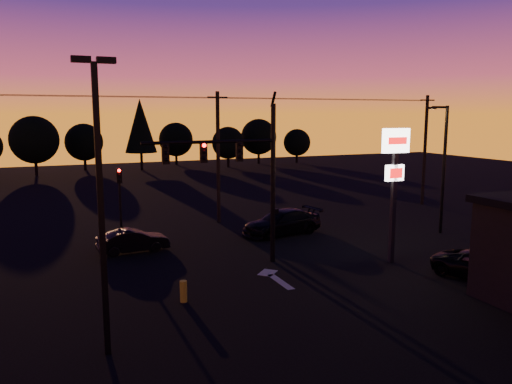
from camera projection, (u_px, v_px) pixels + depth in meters
ground at (280, 290)px, 21.41m from camera, size 120.00×120.00×0.00m
lane_arrow at (274, 277)px, 23.12m from camera, size 1.20×3.10×0.01m
traffic_signal_mast at (243, 167)px, 24.23m from camera, size 6.79×0.52×8.58m
secondary_signal at (120, 193)px, 29.47m from camera, size 0.30×0.31×4.35m
parking_lot_light at (100, 189)px, 14.96m from camera, size 1.25×0.30×9.14m
pylon_sign at (395, 167)px, 24.71m from camera, size 1.50×0.28×6.80m
streetlight at (443, 164)px, 31.10m from camera, size 1.55×0.35×8.00m
utility_pole_1 at (218, 157)px, 34.20m from camera, size 1.40×0.26×9.00m
utility_pole_2 at (425, 149)px, 41.15m from camera, size 1.40×0.26×9.00m
power_wires at (217, 98)px, 33.58m from camera, size 36.00×1.22×0.07m
bollard at (183, 291)px, 20.06m from camera, size 0.29×0.29×0.88m
tree_2 at (34, 140)px, 60.50m from camera, size 5.77×5.78×7.26m
tree_3 at (84, 142)px, 66.55m from camera, size 4.95×4.95×6.22m
tree_4 at (140, 126)px, 66.19m from camera, size 4.18×4.18×9.50m
tree_5 at (176, 140)px, 73.40m from camera, size 4.95×4.95×6.22m
tree_6 at (228, 143)px, 70.31m from camera, size 4.54×4.54×5.71m
tree_7 at (259, 137)px, 75.26m from camera, size 5.36×5.36×6.74m
tree_8 at (297, 142)px, 76.82m from camera, size 4.12×4.12×5.19m
car_mid at (133, 241)px, 27.30m from camera, size 3.90×1.58×1.26m
car_right at (282, 222)px, 31.32m from camera, size 5.55×2.99×1.53m
suv_parked at (484, 267)px, 22.71m from camera, size 3.44×4.88×1.24m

